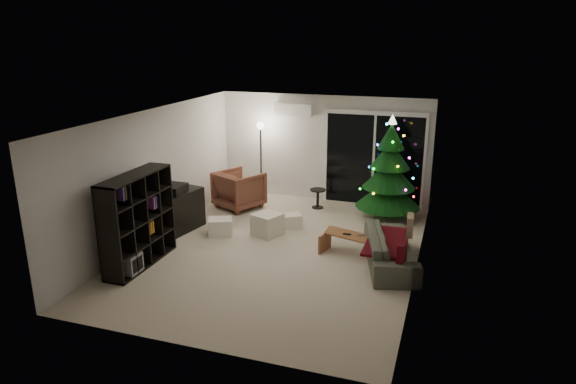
{
  "coord_description": "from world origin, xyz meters",
  "views": [
    {
      "loc": [
        2.94,
        -8.25,
        3.83
      ],
      "look_at": [
        0.1,
        0.3,
        1.05
      ],
      "focal_mm": 32.0,
      "sensor_mm": 36.0,
      "label": 1
    }
  ],
  "objects_px": {
    "bookshelf": "(128,219)",
    "coffee_table": "(355,245)",
    "media_cabinet": "(175,213)",
    "armchair": "(239,190)",
    "sofa": "(391,249)",
    "christmas_tree": "(390,168)"
  },
  "relations": [
    {
      "from": "armchair",
      "to": "christmas_tree",
      "type": "distance_m",
      "value": 3.41
    },
    {
      "from": "bookshelf",
      "to": "coffee_table",
      "type": "distance_m",
      "value": 4.01
    },
    {
      "from": "armchair",
      "to": "christmas_tree",
      "type": "xyz_separation_m",
      "value": [
        3.32,
        0.4,
        0.69
      ]
    },
    {
      "from": "coffee_table",
      "to": "armchair",
      "type": "bearing_deg",
      "value": 166.04
    },
    {
      "from": "bookshelf",
      "to": "sofa",
      "type": "height_order",
      "value": "bookshelf"
    },
    {
      "from": "armchair",
      "to": "coffee_table",
      "type": "bearing_deg",
      "value": 175.76
    },
    {
      "from": "sofa",
      "to": "coffee_table",
      "type": "height_order",
      "value": "sofa"
    },
    {
      "from": "sofa",
      "to": "coffee_table",
      "type": "xyz_separation_m",
      "value": [
        -0.66,
        0.19,
        -0.1
      ]
    },
    {
      "from": "media_cabinet",
      "to": "christmas_tree",
      "type": "distance_m",
      "value": 4.56
    },
    {
      "from": "bookshelf",
      "to": "sofa",
      "type": "xyz_separation_m",
      "value": [
        4.3,
        1.36,
        -0.52
      ]
    },
    {
      "from": "armchair",
      "to": "sofa",
      "type": "distance_m",
      "value": 4.2
    },
    {
      "from": "armchair",
      "to": "sofa",
      "type": "xyz_separation_m",
      "value": [
        3.7,
        -1.98,
        -0.15
      ]
    },
    {
      "from": "sofa",
      "to": "christmas_tree",
      "type": "xyz_separation_m",
      "value": [
        -0.39,
        2.38,
        0.84
      ]
    },
    {
      "from": "armchair",
      "to": "coffee_table",
      "type": "relative_size",
      "value": 0.8
    },
    {
      "from": "christmas_tree",
      "to": "bookshelf",
      "type": "bearing_deg",
      "value": -136.27
    },
    {
      "from": "media_cabinet",
      "to": "armchair",
      "type": "relative_size",
      "value": 1.39
    },
    {
      "from": "bookshelf",
      "to": "coffee_table",
      "type": "xyz_separation_m",
      "value": [
        3.64,
        1.55,
        -0.62
      ]
    },
    {
      "from": "media_cabinet",
      "to": "christmas_tree",
      "type": "height_order",
      "value": "christmas_tree"
    },
    {
      "from": "sofa",
      "to": "armchair",
      "type": "bearing_deg",
      "value": 47.19
    },
    {
      "from": "sofa",
      "to": "christmas_tree",
      "type": "bearing_deg",
      "value": -5.43
    },
    {
      "from": "media_cabinet",
      "to": "armchair",
      "type": "bearing_deg",
      "value": 82.48
    },
    {
      "from": "armchair",
      "to": "coffee_table",
      "type": "height_order",
      "value": "armchair"
    }
  ]
}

